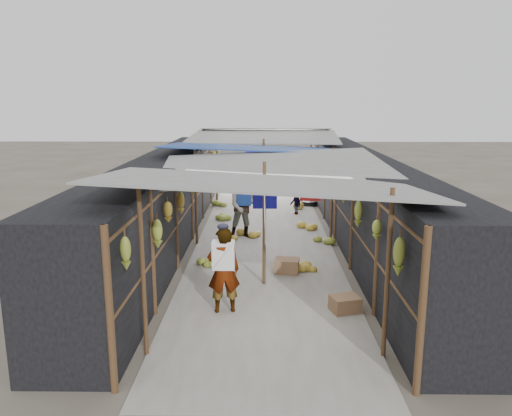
{
  "coord_description": "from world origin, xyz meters",
  "views": [
    {
      "loc": [
        -0.04,
        -6.95,
        3.81
      ],
      "look_at": [
        -0.19,
        4.85,
        1.25
      ],
      "focal_mm": 35.0,
      "sensor_mm": 36.0,
      "label": 1
    }
  ],
  "objects_px": {
    "black_basin": "(309,203)",
    "shopper_blue": "(244,206)",
    "vendor_seated": "(295,202)",
    "vendor_elderly": "(224,270)",
    "crate_near": "(287,266)"
  },
  "relations": [
    {
      "from": "shopper_blue",
      "to": "vendor_seated",
      "type": "relative_size",
      "value": 2.12
    },
    {
      "from": "shopper_blue",
      "to": "black_basin",
      "type": "bearing_deg",
      "value": 53.77
    },
    {
      "from": "crate_near",
      "to": "vendor_elderly",
      "type": "distance_m",
      "value": 2.56
    },
    {
      "from": "crate_near",
      "to": "shopper_blue",
      "type": "xyz_separation_m",
      "value": [
        -1.06,
        2.83,
        0.77
      ]
    },
    {
      "from": "crate_near",
      "to": "shopper_blue",
      "type": "relative_size",
      "value": 0.29
    },
    {
      "from": "black_basin",
      "to": "vendor_seated",
      "type": "distance_m",
      "value": 1.68
    },
    {
      "from": "shopper_blue",
      "to": "vendor_elderly",
      "type": "bearing_deg",
      "value": -102.14
    },
    {
      "from": "crate_near",
      "to": "black_basin",
      "type": "relative_size",
      "value": 0.93
    },
    {
      "from": "vendor_seated",
      "to": "black_basin",
      "type": "bearing_deg",
      "value": 128.79
    },
    {
      "from": "black_basin",
      "to": "shopper_blue",
      "type": "bearing_deg",
      "value": -116.3
    },
    {
      "from": "black_basin",
      "to": "shopper_blue",
      "type": "height_order",
      "value": "shopper_blue"
    },
    {
      "from": "vendor_elderly",
      "to": "black_basin",
      "type": "bearing_deg",
      "value": -114.97
    },
    {
      "from": "black_basin",
      "to": "shopper_blue",
      "type": "xyz_separation_m",
      "value": [
        -2.23,
        -4.52,
        0.84
      ]
    },
    {
      "from": "crate_near",
      "to": "black_basin",
      "type": "distance_m",
      "value": 7.44
    },
    {
      "from": "crate_near",
      "to": "vendor_seated",
      "type": "distance_m",
      "value": 5.85
    }
  ]
}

